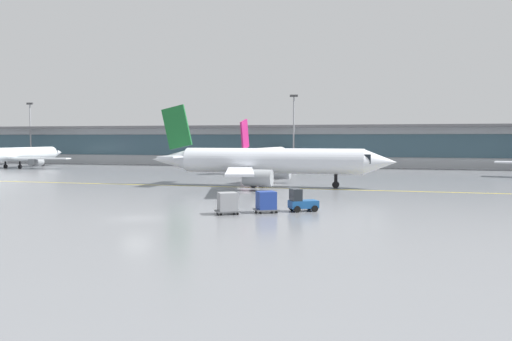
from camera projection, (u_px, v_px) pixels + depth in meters
ground_plane at (137, 218)px, 44.68m from camera, size 400.00×400.00×0.00m
taxiway_centreline_stripe at (269, 188)px, 71.55m from camera, size 110.00×0.55×0.01m
terminal_concourse at (303, 145)px, 125.43m from camera, size 212.33×11.00×9.60m
gate_airplane_0 at (17, 155)px, 117.71m from camera, size 27.78×29.97×9.92m
gate_airplane_1 at (265, 156)px, 108.84m from camera, size 28.55×30.80×10.20m
taxiing_regional_jet at (269, 162)px, 73.38m from camera, size 34.77×32.45×11.55m
baggage_tug at (301, 202)px, 48.90m from camera, size 2.95×2.55×2.10m
cargo_dolly_lead at (266, 201)px, 48.00m from camera, size 2.62×2.44×1.94m
cargo_dolly_trailing at (227, 202)px, 47.05m from camera, size 2.62×2.44×1.94m
apron_light_mast_0 at (30, 130)px, 137.01m from camera, size 1.80×0.36×15.74m
apron_light_mast_1 at (294, 128)px, 118.60m from camera, size 1.80×0.36×16.31m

